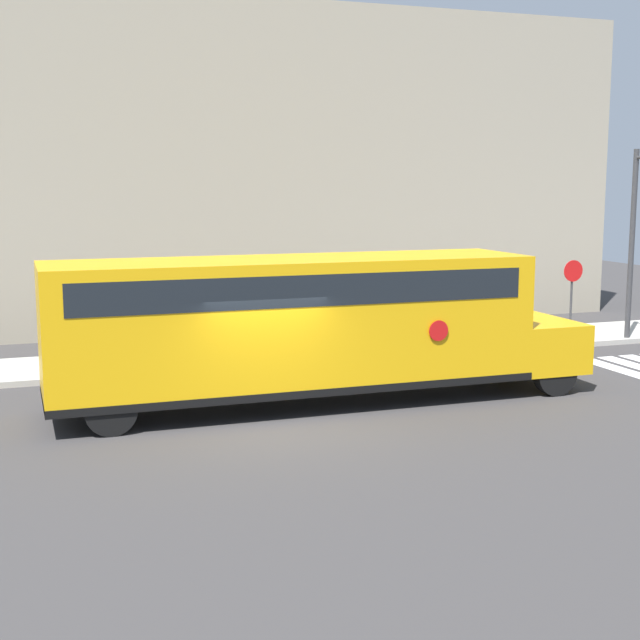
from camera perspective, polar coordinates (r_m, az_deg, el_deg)
The scene contains 5 objects.
ground_plane at distance 17.92m, azimuth -3.34°, elevation -6.64°, with size 60.00×60.00×0.00m, color #3A3838.
sidewalk_strip at distance 24.06m, azimuth -7.59°, elevation -2.53°, with size 44.00×3.00×0.15m.
building_backdrop at distance 30.00m, azimuth -10.34°, elevation 9.55°, with size 32.00×4.00×10.48m.
school_bus at distance 19.08m, azimuth -0.97°, elevation -0.04°, with size 11.93×2.57×3.18m.
stop_sign at distance 27.76m, azimuth 15.83°, elevation 1.94°, with size 0.64×0.10×2.48m.
Camera 1 is at (-4.69, -16.63, 4.76)m, focal length 50.00 mm.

